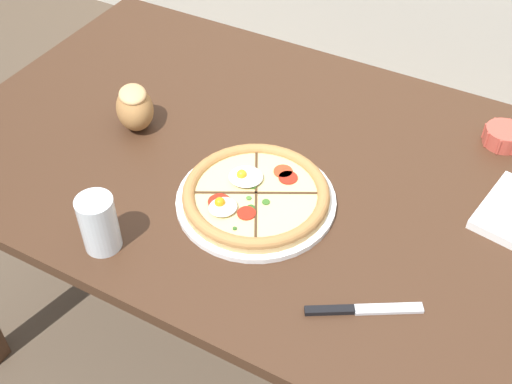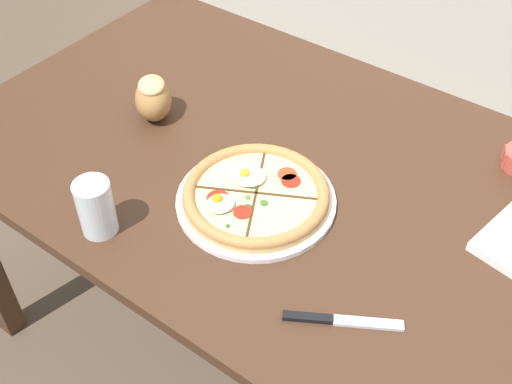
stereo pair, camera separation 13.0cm
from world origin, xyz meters
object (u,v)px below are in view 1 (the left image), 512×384
at_px(pizza, 256,196).
at_px(knife_main, 362,309).
at_px(dining_table, 288,195).
at_px(ramekin_bowl, 504,136).
at_px(water_glass, 99,226).
at_px(bread_piece_mid, 135,107).

height_order(pizza, knife_main, pizza).
relative_size(dining_table, ramekin_bowl, 17.07).
bearing_deg(water_glass, dining_table, 60.07).
height_order(ramekin_bowl, knife_main, ramekin_bowl).
distance_m(pizza, water_glass, 0.32).
xyz_separation_m(ramekin_bowl, knife_main, (-0.11, -0.58, -0.02)).
bearing_deg(water_glass, ramekin_bowl, 48.31).
relative_size(dining_table, pizza, 4.78).
height_order(pizza, bread_piece_mid, bread_piece_mid).
bearing_deg(ramekin_bowl, bread_piece_mid, -155.97).
relative_size(pizza, water_glass, 2.76).
bearing_deg(ramekin_bowl, dining_table, -141.96).
bearing_deg(bread_piece_mid, knife_main, -20.00).
distance_m(dining_table, water_glass, 0.45).
height_order(pizza, ramekin_bowl, pizza).
distance_m(pizza, ramekin_bowl, 0.59).
bearing_deg(pizza, water_glass, -129.94).
distance_m(dining_table, pizza, 0.17).
bearing_deg(bread_piece_mid, pizza, -14.18).
height_order(dining_table, pizza, pizza).
distance_m(pizza, knife_main, 0.33).
bearing_deg(dining_table, water_glass, -119.93).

